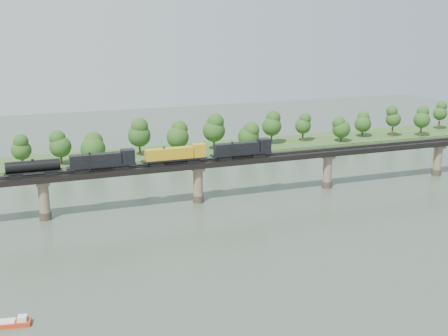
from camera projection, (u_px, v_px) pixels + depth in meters
name	position (u px, v px, depth m)	size (l,w,h in m)	color
ground	(238.00, 242.00, 126.22)	(400.00, 400.00, 0.00)	#374738
far_bank	(153.00, 155.00, 203.18)	(300.00, 24.00, 1.60)	#2D4E1F
bridge	(198.00, 183.00, 152.05)	(236.00, 30.00, 11.50)	#473A2D
bridge_superstructure	(198.00, 160.00, 150.43)	(220.00, 4.90, 0.75)	black
far_treeline	(132.00, 137.00, 194.34)	(289.06, 17.54, 13.60)	#382619
freight_train	(151.00, 157.00, 145.71)	(69.88, 2.72, 4.81)	black
motorboat	(13.00, 323.00, 91.46)	(6.00, 2.97, 1.61)	#BD3415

